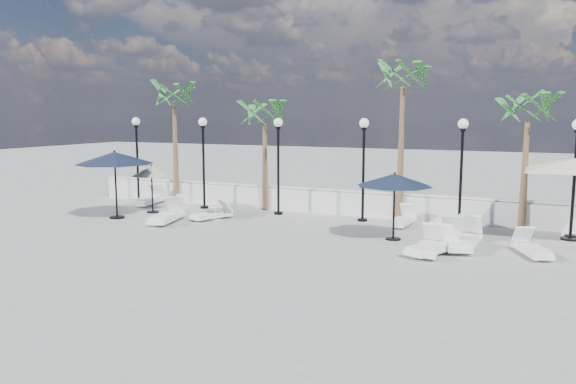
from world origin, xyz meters
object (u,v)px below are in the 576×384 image
at_px(lounger_0, 212,214).
at_px(lounger_6, 455,240).
at_px(lounger_8, 532,248).
at_px(lounger_7, 466,239).
at_px(parasol_navy_left, 115,158).
at_px(lounger_5, 433,246).
at_px(parasol_navy_mid, 395,180).
at_px(lounger_1, 149,199).
at_px(parasol_cream_sq_a, 576,159).
at_px(parasol_cream_small, 151,172).
at_px(lounger_2, 167,216).
at_px(lounger_4, 429,246).
at_px(lounger_3, 402,220).

height_order(lounger_0, lounger_6, lounger_6).
relative_size(lounger_0, lounger_8, 0.97).
relative_size(lounger_0, lounger_7, 0.81).
bearing_deg(parasol_navy_left, lounger_8, 1.30).
xyz_separation_m(lounger_5, parasol_navy_mid, (-1.50, 1.44, 1.67)).
bearing_deg(lounger_1, lounger_6, -21.70).
bearing_deg(parasol_navy_mid, parasol_cream_sq_a, 24.18).
xyz_separation_m(lounger_5, parasol_cream_small, (-11.65, 2.28, 1.44)).
distance_m(lounger_7, parasol_navy_mid, 2.79).
bearing_deg(parasol_cream_small, lounger_1, 132.13).
height_order(lounger_0, lounger_2, lounger_2).
distance_m(lounger_4, parasol_cream_sq_a, 5.81).
height_order(lounger_1, lounger_2, lounger_2).
height_order(lounger_7, parasol_navy_mid, parasol_navy_mid).
xyz_separation_m(lounger_2, parasol_navy_left, (-2.31, -0.04, 2.05)).
bearing_deg(lounger_4, parasol_navy_mid, 132.56).
distance_m(lounger_1, lounger_2, 4.40).
bearing_deg(lounger_4, lounger_7, 54.46).
distance_m(lounger_4, lounger_8, 2.88).
distance_m(lounger_0, lounger_7, 9.39).
xyz_separation_m(lounger_0, lounger_1, (-4.39, 1.82, 0.05)).
relative_size(lounger_1, lounger_3, 1.23).
bearing_deg(lounger_2, lounger_1, 123.05).
bearing_deg(lounger_7, lounger_2, -173.85).
xyz_separation_m(lounger_1, parasol_navy_left, (0.88, -3.07, 2.05)).
relative_size(lounger_5, lounger_6, 0.91).
relative_size(lounger_1, lounger_4, 1.14).
height_order(lounger_3, lounger_8, lounger_3).
xyz_separation_m(lounger_2, lounger_6, (10.30, 0.28, 0.00)).
bearing_deg(lounger_3, lounger_5, -61.60).
relative_size(lounger_4, lounger_7, 0.88).
bearing_deg(parasol_cream_small, lounger_0, -5.96).
distance_m(lounger_0, lounger_5, 8.84).
distance_m(lounger_3, lounger_5, 4.16).
relative_size(parasol_navy_left, parasol_navy_mid, 1.22).
distance_m(lounger_4, lounger_6, 1.17).
bearing_deg(parasol_navy_left, lounger_5, -3.34).
bearing_deg(lounger_5, lounger_7, 84.31).
bearing_deg(lounger_2, lounger_0, 31.86).
height_order(lounger_2, lounger_8, lounger_2).
xyz_separation_m(lounger_5, parasol_cream_sq_a, (3.67, 3.76, 2.35)).
bearing_deg(lounger_7, lounger_3, 138.16).
bearing_deg(parasol_navy_mid, lounger_7, -4.01).
distance_m(lounger_8, parasol_cream_small, 14.37).
relative_size(lounger_2, lounger_8, 1.22).
relative_size(lounger_7, lounger_8, 1.20).
height_order(lounger_7, lounger_8, lounger_7).
relative_size(lounger_3, lounger_4, 0.92).
distance_m(lounger_2, parasol_cream_small, 2.77).
xyz_separation_m(lounger_3, parasol_cream_sq_a, (5.41, -0.02, 2.38)).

